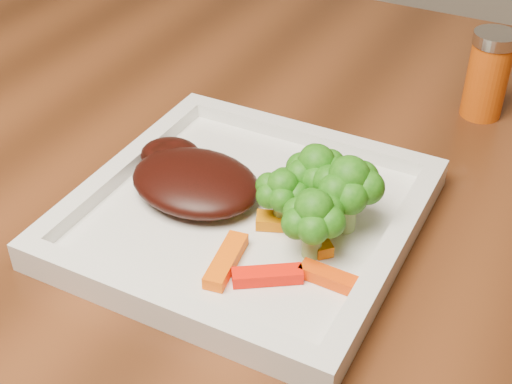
% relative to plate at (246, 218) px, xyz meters
% --- Properties ---
extents(plate, '(0.27, 0.27, 0.01)m').
position_rel_plate_xyz_m(plate, '(0.00, 0.00, 0.00)').
color(plate, white).
rests_on(plate, dining_table).
extents(steak, '(0.13, 0.10, 0.03)m').
position_rel_plate_xyz_m(steak, '(-0.05, 0.00, 0.02)').
color(steak, black).
rests_on(steak, plate).
extents(broccoli_0, '(0.07, 0.07, 0.07)m').
position_rel_plate_xyz_m(broccoli_0, '(0.05, 0.03, 0.04)').
color(broccoli_0, '#156510').
rests_on(broccoli_0, plate).
extents(broccoli_1, '(0.08, 0.08, 0.06)m').
position_rel_plate_xyz_m(broccoli_1, '(0.08, 0.02, 0.04)').
color(broccoli_1, '#306611').
rests_on(broccoli_1, plate).
extents(broccoli_2, '(0.06, 0.06, 0.06)m').
position_rel_plate_xyz_m(broccoli_2, '(0.07, -0.02, 0.04)').
color(broccoli_2, '#0F5E10').
rests_on(broccoli_2, plate).
extents(broccoli_3, '(0.06, 0.06, 0.06)m').
position_rel_plate_xyz_m(broccoli_3, '(0.03, 0.00, 0.04)').
color(broccoli_3, '#257814').
rests_on(broccoli_3, plate).
extents(carrot_0, '(0.05, 0.04, 0.01)m').
position_rel_plate_xyz_m(carrot_0, '(0.05, -0.07, 0.01)').
color(carrot_0, '#FF1404').
rests_on(carrot_0, plate).
extents(carrot_1, '(0.05, 0.02, 0.01)m').
position_rel_plate_xyz_m(carrot_1, '(0.10, -0.05, 0.01)').
color(carrot_1, '#EC4003').
rests_on(carrot_1, plate).
extents(carrot_2, '(0.02, 0.06, 0.01)m').
position_rel_plate_xyz_m(carrot_2, '(0.02, -0.06, 0.01)').
color(carrot_2, '#FF5C04').
rests_on(carrot_2, plate).
extents(carrot_5, '(0.04, 0.04, 0.01)m').
position_rel_plate_xyz_m(carrot_5, '(0.07, -0.01, 0.01)').
color(carrot_5, orange).
rests_on(carrot_5, plate).
extents(carrot_6, '(0.07, 0.04, 0.01)m').
position_rel_plate_xyz_m(carrot_6, '(0.05, 0.00, 0.01)').
color(carrot_6, '#D06A03').
rests_on(carrot_6, plate).
extents(spice_shaker, '(0.05, 0.05, 0.09)m').
position_rel_plate_xyz_m(spice_shaker, '(0.13, 0.28, 0.04)').
color(spice_shaker, '#C1490A').
rests_on(spice_shaker, dining_table).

